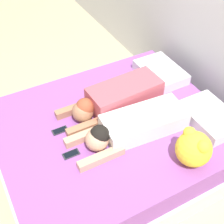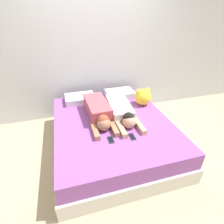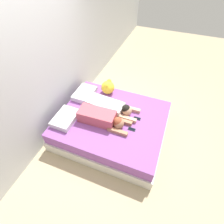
{
  "view_description": "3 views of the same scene",
  "coord_description": "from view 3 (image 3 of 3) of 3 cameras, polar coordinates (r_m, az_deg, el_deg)",
  "views": [
    {
      "loc": [
        1.74,
        -0.94,
        2.5
      ],
      "look_at": [
        0.0,
        0.0,
        0.64
      ],
      "focal_mm": 50.0,
      "sensor_mm": 36.0,
      "label": 1
    },
    {
      "loc": [
        -0.62,
        -2.16,
        1.96
      ],
      "look_at": [
        0.0,
        0.0,
        0.64
      ],
      "focal_mm": 28.0,
      "sensor_mm": 36.0,
      "label": 2
    },
    {
      "loc": [
        -2.11,
        -0.83,
        3.01
      ],
      "look_at": [
        0.0,
        0.0,
        0.64
      ],
      "focal_mm": 28.0,
      "sensor_mm": 36.0,
      "label": 3
    }
  ],
  "objects": [
    {
      "name": "wall_back",
      "position": [
        3.39,
        -19.63,
        13.23
      ],
      "size": [
        12.0,
        0.06,
        2.6
      ],
      "color": "silver",
      "rests_on": "ground_plane"
    },
    {
      "name": "pillow_head_left",
      "position": [
        3.43,
        -14.91,
        -1.92
      ],
      "size": [
        0.53,
        0.37,
        0.11
      ],
      "color": "silver",
      "rests_on": "bed"
    },
    {
      "name": "cell_phone_right",
      "position": [
        3.41,
        8.19,
        -2.08
      ],
      "size": [
        0.07,
        0.14,
        0.01
      ],
      "color": "#2D2D33",
      "rests_on": "bed"
    },
    {
      "name": "cell_phone_left",
      "position": [
        3.22,
        6.47,
        -5.62
      ],
      "size": [
        0.07,
        0.14,
        0.01
      ],
      "color": "#2D2D33",
      "rests_on": "bed"
    },
    {
      "name": "plush_toy",
      "position": [
        3.84,
        -1.37,
        8.14
      ],
      "size": [
        0.29,
        0.29,
        0.3
      ],
      "color": "yellow",
      "rests_on": "bed"
    },
    {
      "name": "person_right",
      "position": [
        3.47,
        -0.21,
        1.73
      ],
      "size": [
        0.38,
        1.07,
        0.23
      ],
      "color": "silver",
      "rests_on": "bed"
    },
    {
      "name": "bed",
      "position": [
        3.59,
        0.0,
        -4.38
      ],
      "size": [
        1.78,
        2.09,
        0.49
      ],
      "color": "beige",
      "rests_on": "ground_plane"
    },
    {
      "name": "ground_plane",
      "position": [
        3.77,
        0.0,
        -6.68
      ],
      "size": [
        12.0,
        12.0,
        0.0
      ],
      "primitive_type": "plane",
      "color": "tan"
    },
    {
      "name": "person_left",
      "position": [
        3.24,
        -3.25,
        -1.97
      ],
      "size": [
        0.34,
        1.0,
        0.24
      ],
      "color": "#B24C59",
      "rests_on": "bed"
    },
    {
      "name": "pillow_head_right",
      "position": [
        3.88,
        -8.93,
        6.0
      ],
      "size": [
        0.53,
        0.37,
        0.11
      ],
      "color": "silver",
      "rests_on": "bed"
    }
  ]
}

